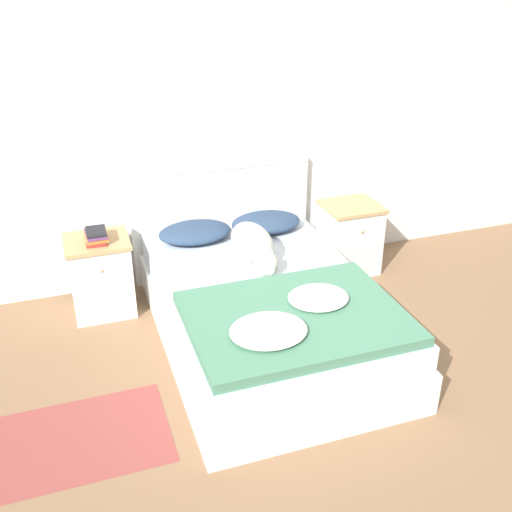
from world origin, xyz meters
TOP-DOWN VIEW (x-y plane):
  - ground_plane at (0.00, 0.00)m, footprint 16.00×16.00m
  - wall_back at (0.00, 2.13)m, footprint 9.00×0.06m
  - bed at (-0.10, 0.99)m, footprint 1.39×2.09m
  - headboard at (-0.10, 2.06)m, footprint 1.47×0.06m
  - nightstand_left at (-1.12, 1.76)m, footprint 0.46×0.42m
  - nightstand_right at (0.92, 1.76)m, footprint 0.46×0.42m
  - pillow_left at (-0.39, 1.79)m, footprint 0.56×0.38m
  - pillow_right at (0.19, 1.79)m, footprint 0.56×0.38m
  - quilt at (-0.11, 0.47)m, footprint 1.27×0.97m
  - dog at (-0.07, 1.35)m, footprint 0.28×0.74m
  - book_stack at (-1.12, 1.73)m, footprint 0.16×0.23m
  - rug at (-1.45, 0.42)m, footprint 1.07×0.68m

SIDE VIEW (x-z plane):
  - ground_plane at x=0.00m, z-range 0.00..0.00m
  - rug at x=-1.45m, z-range 0.00..0.00m
  - bed at x=-0.10m, z-range 0.00..0.46m
  - nightstand_left at x=-1.12m, z-range 0.00..0.59m
  - nightstand_right at x=0.92m, z-range 0.00..0.59m
  - headboard at x=-0.10m, z-range 0.02..0.97m
  - quilt at x=-0.11m, z-range 0.44..0.56m
  - pillow_left at x=-0.39m, z-range 0.46..0.59m
  - pillow_right at x=0.19m, z-range 0.46..0.59m
  - dog at x=-0.07m, z-range 0.45..0.69m
  - book_stack at x=-1.12m, z-range 0.59..0.68m
  - wall_back at x=0.00m, z-range 0.00..2.55m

